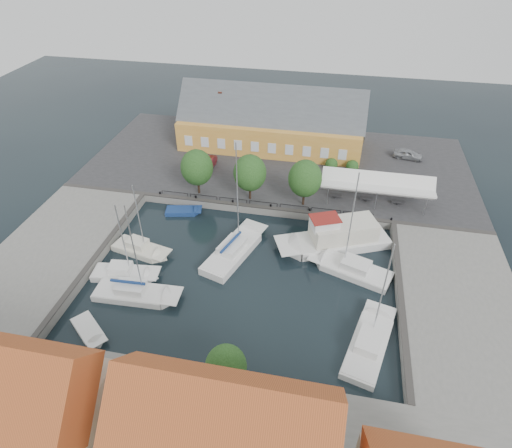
{
  "coord_description": "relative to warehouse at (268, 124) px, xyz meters",
  "views": [
    {
      "loc": [
        8.05,
        -34.05,
        32.11
      ],
      "look_at": [
        0.0,
        6.0,
        1.5
      ],
      "focal_mm": 30.0,
      "sensor_mm": 36.0,
      "label": 1
    }
  ],
  "objects": [
    {
      "name": "quay_edge_fittings",
      "position": [
        2.62,
        -23.61,
        -3.37
      ],
      "size": [
        56.0,
        24.72,
        0.4
      ],
      "color": "#383533",
      "rests_on": "north_quay"
    },
    {
      "name": "trawler",
      "position": [
        12.27,
        -22.58,
        -3.41
      ],
      "size": [
        13.66,
        8.81,
        5.0
      ],
      "color": "white",
      "rests_on": "ground"
    },
    {
      "name": "west_boat_d",
      "position": [
        -7.39,
        -34.91,
        -4.16
      ],
      "size": [
        9.17,
        3.12,
        12.0
      ],
      "color": "white",
      "rests_on": "ground"
    },
    {
      "name": "tent_canopy",
      "position": [
        16.6,
        -13.86,
        -0.74
      ],
      "size": [
        14.0,
        4.0,
        2.83
      ],
      "color": "white",
      "rests_on": "north_quay"
    },
    {
      "name": "quay_trees",
      "position": [
        0.6,
        -16.36,
        0.45
      ],
      "size": [
        18.2,
        4.2,
        6.3
      ],
      "color": "black",
      "rests_on": "north_quay"
    },
    {
      "name": "west_boat_b",
      "position": [
        -9.75,
        -28.27,
        -4.17
      ],
      "size": [
        7.28,
        3.88,
        9.76
      ],
      "color": "beige",
      "rests_on": "ground"
    },
    {
      "name": "east_boat_a",
      "position": [
        14.12,
        -26.88,
        -4.17
      ],
      "size": [
        9.47,
        5.87,
        12.75
      ],
      "color": "white",
      "rests_on": "ground"
    },
    {
      "name": "launch_sw",
      "position": [
        -9.76,
        -40.06,
        -4.34
      ],
      "size": [
        4.76,
        4.31,
        0.98
      ],
      "color": "white",
      "rests_on": "ground"
    },
    {
      "name": "north_quay",
      "position": [
        2.6,
        -5.36,
        -3.93
      ],
      "size": [
        56.0,
        26.0,
        1.0
      ],
      "primitive_type": "cube",
      "color": "#2D2D30",
      "rests_on": "ground"
    },
    {
      "name": "car_silver",
      "position": [
        21.84,
        -0.78,
        -2.68
      ],
      "size": [
        4.65,
        2.55,
        1.5
      ],
      "primitive_type": "imported",
      "rotation": [
        0.0,
        0.0,
        1.39
      ],
      "color": "#A5A8AD",
      "rests_on": "north_quay"
    },
    {
      "name": "center_sailboat",
      "position": [
        0.88,
        -26.45,
        -4.07
      ],
      "size": [
        6.09,
        10.76,
        14.12
      ],
      "color": "white",
      "rests_on": "ground"
    },
    {
      "name": "ground",
      "position": [
        2.6,
        -28.36,
        -4.43
      ],
      "size": [
        140.0,
        140.0,
        0.0
      ],
      "primitive_type": "plane",
      "color": "black",
      "rests_on": "ground"
    },
    {
      "name": "west_boat_c",
      "position": [
        -9.77,
        -32.42,
        -4.17
      ],
      "size": [
        7.46,
        3.11,
        9.98
      ],
      "color": "white",
      "rests_on": "ground"
    },
    {
      "name": "east_boat_c",
      "position": [
        15.84,
        -36.55,
        -4.17
      ],
      "size": [
        5.21,
        9.75,
        11.91
      ],
      "color": "white",
      "rests_on": "ground"
    },
    {
      "name": "launch_nw",
      "position": [
        -7.59,
        -19.8,
        -4.34
      ],
      "size": [
        4.91,
        2.76,
        0.88
      ],
      "color": "navy",
      "rests_on": "ground"
    },
    {
      "name": "west_quay",
      "position": [
        -19.4,
        -30.36,
        -3.93
      ],
      "size": [
        12.0,
        24.0,
        1.0
      ],
      "primitive_type": "cube",
      "color": "slate",
      "rests_on": "ground"
    },
    {
      "name": "warehouse",
      "position": [
        0.0,
        0.0,
        0.0
      ],
      "size": [
        28.56,
        14.0,
        9.55
      ],
      "color": "gold",
      "rests_on": "north_quay"
    },
    {
      "name": "east_quay",
      "position": [
        24.6,
        -30.36,
        -3.93
      ],
      "size": [
        12.0,
        24.0,
        1.0
      ],
      "primitive_type": "cube",
      "color": "slate",
      "rests_on": "ground"
    },
    {
      "name": "car_red",
      "position": [
        -7.15,
        -9.79,
        -2.67
      ],
      "size": [
        1.72,
        4.67,
        1.53
      ],
      "primitive_type": "imported",
      "rotation": [
        0.0,
        0.0,
        -0.02
      ],
      "color": "maroon",
      "rests_on": "north_quay"
    }
  ]
}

